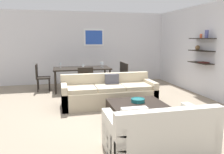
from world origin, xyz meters
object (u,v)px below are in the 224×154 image
Objects in this scene: wine_glass_right_far at (101,63)px; wine_glass_foot at (83,66)px; loveseat_white at (158,134)px; dining_chair_right_near at (122,75)px; wine_glass_left_far at (60,64)px; dining_chair_left_far at (41,76)px; wine_glass_right_near at (103,64)px; coffee_table at (137,111)px; dining_chair_right_far at (119,73)px; dining_chair_foot at (85,80)px; decorative_bowl at (138,100)px; dining_table at (82,70)px; sofa_beige at (109,94)px.

wine_glass_right_far is 1.02× the size of wine_glass_foot.
loveseat_white is 4.32m from dining_chair_right_near.
wine_glass_right_far is 0.94× the size of wine_glass_left_far.
dining_chair_left_far is 2.07m from wine_glass_right_near.
coffee_table is 1.28× the size of dining_chair_right_far.
wine_glass_foot is 0.85m from wine_glass_left_far.
wine_glass_left_far is at bearing -177.34° from dining_chair_right_far.
dining_chair_foot and dining_chair_right_near have the same top height.
coffee_table is 0.24m from decorative_bowl.
dining_chair_right_near is at bearing 26.45° from dining_chair_foot.
dining_table is 0.72m from wine_glass_right_far.
wine_glass_right_far reaches higher than dining_chair_right_near.
coffee_table is 2.96m from dining_chair_right_near.
loveseat_white is at bearing -98.24° from dining_chair_right_far.
decorative_bowl is at bearing -56.51° from dining_chair_left_far.
coffee_table is 3.24m from dining_table.
wine_glass_right_near reaches higher than dining_chair_foot.
loveseat_white is 4.53m from dining_table.
loveseat_white is 4.16m from wine_glass_foot.
dining_chair_left_far is at bearing 122.74° from coffee_table.
dining_table is at bearing 90.00° from wine_glass_foot.
wine_glass_right_near is 1.38m from wine_glass_left_far.
dining_chair_left_far is at bearing 171.12° from dining_table.
dining_chair_right_far is 1.50m from wine_glass_foot.
wine_glass_right_far is (0.03, 4.58, 0.57)m from loveseat_white.
dining_chair_right_far reaches higher than dining_table.
wine_glass_right_far is at bearing 84.09° from sofa_beige.
wine_glass_right_far is (-0.12, 3.21, 0.68)m from coffee_table.
dining_chair_foot and dining_chair_right_far have the same top height.
wine_glass_right_far reaches higher than dining_chair_left_far.
coffee_table is 3.29m from wine_glass_right_far.
dining_chair_right_near is 5.54× the size of wine_glass_foot.
dining_table reaches higher than coffee_table.
dining_chair_left_far reaches higher than loveseat_white.
coffee_table is at bearing -70.29° from dining_chair_foot.
wine_glass_left_far is (-0.68, 0.98, 0.37)m from dining_chair_foot.
dining_chair_foot is at bearing 115.84° from sofa_beige.
dining_chair_right_far is 0.81m from wine_glass_right_near.
dining_chair_left_far is (-2.16, 3.27, 0.08)m from decorative_bowl.
sofa_beige is 2.75m from dining_chair_left_far.
loveseat_white is 4.62m from wine_glass_right_far.
wine_glass_foot reaches higher than dining_chair_right_far.
loveseat_white reaches higher than dining_table.
dining_chair_right_far is at bearing 90.00° from dining_chair_right_near.
dining_chair_right_far is (0.85, 2.06, 0.21)m from sofa_beige.
coffee_table is 1.28× the size of dining_chair_left_far.
wine_glass_foot is at bearing 106.51° from coffee_table.
dining_chair_right_far is 5.54× the size of wine_glass_foot.
dining_chair_foot is at bearing -124.80° from wine_glass_right_far.
dining_table is (-0.80, 3.10, 0.49)m from coffee_table.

